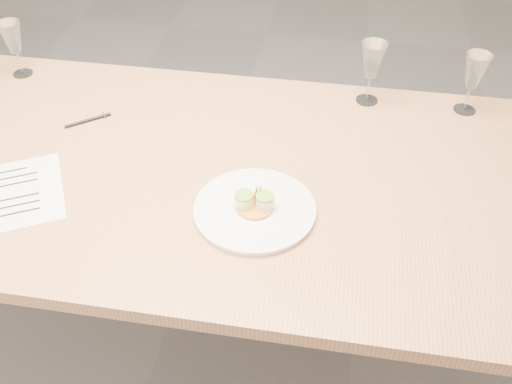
% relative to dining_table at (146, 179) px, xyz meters
% --- Properties ---
extents(ground, '(7.00, 7.00, 0.00)m').
position_rel_dining_table_xyz_m(ground, '(0.00, 0.00, -0.68)').
color(ground, slate).
rests_on(ground, ground).
extents(dining_table, '(2.40, 1.00, 0.75)m').
position_rel_dining_table_xyz_m(dining_table, '(0.00, 0.00, 0.00)').
color(dining_table, tan).
rests_on(dining_table, ground).
extents(dinner_plate, '(0.31, 0.31, 0.08)m').
position_rel_dining_table_xyz_m(dinner_plate, '(0.35, -0.15, 0.08)').
color(dinner_plate, white).
rests_on(dinner_plate, dining_table).
extents(recipe_sheet, '(0.33, 0.35, 0.00)m').
position_rel_dining_table_xyz_m(recipe_sheet, '(-0.28, -0.19, 0.07)').
color(recipe_sheet, white).
rests_on(recipe_sheet, dining_table).
extents(ballpoint_pen, '(0.12, 0.10, 0.01)m').
position_rel_dining_table_xyz_m(ballpoint_pen, '(-0.22, 0.15, 0.07)').
color(ballpoint_pen, black).
rests_on(ballpoint_pen, dining_table).
extents(wine_glass_0, '(0.08, 0.08, 0.19)m').
position_rel_dining_table_xyz_m(wine_glass_0, '(-0.55, 0.39, 0.20)').
color(wine_glass_0, white).
rests_on(wine_glass_0, dining_table).
extents(wine_glass_1, '(0.08, 0.08, 0.20)m').
position_rel_dining_table_xyz_m(wine_glass_1, '(0.61, 0.41, 0.21)').
color(wine_glass_1, white).
rests_on(wine_glass_1, dining_table).
extents(wine_glass_2, '(0.08, 0.08, 0.19)m').
position_rel_dining_table_xyz_m(wine_glass_2, '(0.92, 0.41, 0.20)').
color(wine_glass_2, white).
rests_on(wine_glass_2, dining_table).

